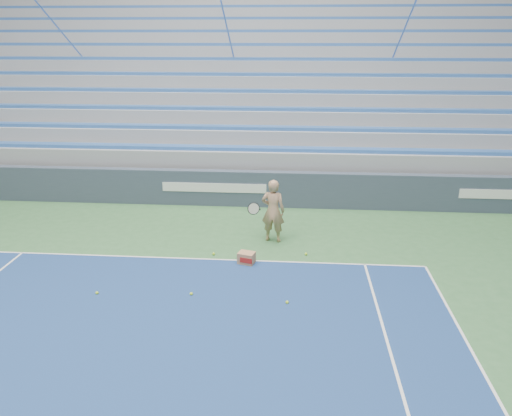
% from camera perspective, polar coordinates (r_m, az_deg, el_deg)
% --- Properties ---
extents(sponsor_barrier, '(30.00, 0.32, 1.10)m').
position_cam_1_polar(sponsor_barrier, '(15.46, -4.70, 2.32)').
color(sponsor_barrier, '#374253').
rests_on(sponsor_barrier, ground).
extents(bleachers, '(31.00, 9.15, 7.30)m').
position_cam_1_polar(bleachers, '(20.63, -2.32, 11.78)').
color(bleachers, '#92959A').
rests_on(bleachers, ground).
extents(tennis_player, '(0.93, 0.86, 1.63)m').
position_cam_1_polar(tennis_player, '(12.60, 1.94, -0.32)').
color(tennis_player, tan).
rests_on(tennis_player, ground).
extents(ball_box, '(0.43, 0.37, 0.28)m').
position_cam_1_polar(ball_box, '(11.60, -1.10, -5.74)').
color(ball_box, '#AA7852').
rests_on(ball_box, ground).
extents(tennis_ball_0, '(0.07, 0.07, 0.07)m').
position_cam_1_polar(tennis_ball_0, '(12.10, -4.86, -5.23)').
color(tennis_ball_0, '#C3EA2F').
rests_on(tennis_ball_0, ground).
extents(tennis_ball_1, '(0.07, 0.07, 0.07)m').
position_cam_1_polar(tennis_ball_1, '(12.11, 5.74, -5.25)').
color(tennis_ball_1, '#C3EA2F').
rests_on(tennis_ball_1, ground).
extents(tennis_ball_2, '(0.07, 0.07, 0.07)m').
position_cam_1_polar(tennis_ball_2, '(10.03, 3.57, -10.71)').
color(tennis_ball_2, '#C3EA2F').
rests_on(tennis_ball_2, ground).
extents(tennis_ball_3, '(0.07, 0.07, 0.07)m').
position_cam_1_polar(tennis_ball_3, '(10.84, -17.71, -9.24)').
color(tennis_ball_3, '#C3EA2F').
rests_on(tennis_ball_3, ground).
extents(tennis_ball_4, '(0.07, 0.07, 0.07)m').
position_cam_1_polar(tennis_ball_4, '(10.39, -7.41, -9.70)').
color(tennis_ball_4, '#C3EA2F').
rests_on(tennis_ball_4, ground).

